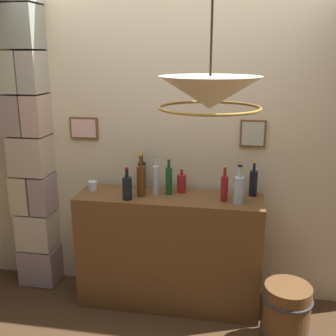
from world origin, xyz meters
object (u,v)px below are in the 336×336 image
Objects in this scene: liquor_bottle_tequila at (181,183)px; liquor_bottle_mezcal at (239,189)px; liquor_bottle_amaro at (224,187)px; liquor_bottle_sherry at (127,188)px; pendant_lamp at (210,94)px; glass_tumbler_rocks at (93,186)px; liquor_bottle_port at (156,179)px; liquor_bottle_brandy at (141,180)px; liquor_bottle_whiskey at (169,180)px; liquor_bottle_scotch at (253,183)px; liquor_bottle_bourbon at (142,174)px; wooden_barrel at (286,314)px.

liquor_bottle_mezcal is at bearing -20.97° from liquor_bottle_tequila.
liquor_bottle_sherry is at bearing -172.77° from liquor_bottle_amaro.
glass_tumbler_rocks is at bearing 138.00° from pendant_lamp.
liquor_bottle_port is 0.55m from liquor_bottle_amaro.
liquor_bottle_sherry is 0.86m from liquor_bottle_mezcal.
liquor_bottle_brandy is at bearing 46.75° from liquor_bottle_sherry.
liquor_bottle_brandy is 1.13× the size of liquor_bottle_whiskey.
glass_tumbler_rocks is 1.63m from pendant_lamp.
liquor_bottle_amaro is 1.10m from glass_tumbler_rocks.
liquor_bottle_port reaches higher than glass_tumbler_rocks.
liquor_bottle_scotch is at bearing 10.40° from liquor_bottle_brandy.
liquor_bottle_sherry is 0.39m from glass_tumbler_rocks.
liquor_bottle_tequila is at bearing 159.03° from liquor_bottle_mezcal.
liquor_bottle_bourbon reaches higher than liquor_bottle_tequila.
liquor_bottle_whiskey is at bearing 30.98° from liquor_bottle_sherry.
liquor_bottle_whiskey is (0.25, -0.11, -0.00)m from liquor_bottle_bourbon.
liquor_bottle_brandy is at bearing -148.80° from liquor_bottle_port.
liquor_bottle_mezcal is at bearing -2.29° from liquor_bottle_brandy.
liquor_bottle_bourbon is at bearing 155.73° from liquor_bottle_whiskey.
liquor_bottle_mezcal is 4.06× the size of glass_tumbler_rocks.
liquor_bottle_amaro is at bearing -144.00° from liquor_bottle_scotch.
liquor_bottle_whiskey is (-0.45, 0.08, 0.01)m from liquor_bottle_amaro.
liquor_bottle_port is 0.67m from liquor_bottle_mezcal.
liquor_bottle_tequila is at bearing 33.84° from liquor_bottle_whiskey.
wooden_barrel is at bearing -13.55° from glass_tumbler_rocks.
glass_tumbler_rocks is at bearing -176.26° from liquor_bottle_scotch.
liquor_bottle_bourbon is 1.45m from pendant_lamp.
liquor_bottle_mezcal reaches higher than liquor_bottle_tequila.
liquor_bottle_bourbon is 0.35m from liquor_bottle_tequila.
wooden_barrel is at bearing 43.77° from pendant_lamp.
liquor_bottle_port is at bearing -157.14° from liquor_bottle_tequila.
wooden_barrel is at bearing -31.87° from liquor_bottle_amaro.
liquor_bottle_mezcal reaches higher than wooden_barrel.
liquor_bottle_mezcal is (0.46, -0.18, 0.04)m from liquor_bottle_tequila.
liquor_bottle_scotch is at bearing 73.87° from pendant_lamp.
liquor_bottle_tequila is 0.46m from liquor_bottle_sherry.
liquor_bottle_whiskey reaches higher than liquor_bottle_mezcal.
liquor_bottle_port is at bearing 173.33° from liquor_bottle_amaro.
liquor_bottle_tequila reaches higher than wooden_barrel.
liquor_bottle_port reaches higher than liquor_bottle_tequila.
liquor_bottle_bourbon is at bearing 137.82° from liquor_bottle_port.
liquor_bottle_whiskey is (0.10, 0.02, -0.01)m from liquor_bottle_port.
liquor_bottle_mezcal is (0.56, -0.11, -0.01)m from liquor_bottle_whiskey.
pendant_lamp is (-0.07, -0.85, 0.79)m from liquor_bottle_amaro.
liquor_bottle_scotch reaches higher than wooden_barrel.
liquor_bottle_tequila is at bearing 151.79° from wooden_barrel.
liquor_bottle_whiskey is 0.49× the size of pendant_lamp.
liquor_bottle_amaro is (0.70, -0.20, -0.01)m from liquor_bottle_bourbon.
pendant_lamp is 1.81m from wooden_barrel.
liquor_bottle_tequila is 0.79× the size of liquor_bottle_sherry.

